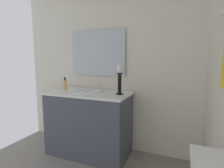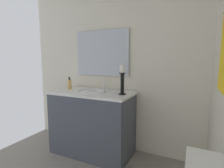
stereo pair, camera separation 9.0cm
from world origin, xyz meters
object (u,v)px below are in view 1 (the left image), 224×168
at_px(vanity_cabinet, 89,123).
at_px(mirror, 98,53).
at_px(sink_basin, 89,95).
at_px(soap_bottle, 65,84).
at_px(candle_holder_tall, 120,79).

xyz_separation_m(vanity_cabinet, mirror, (-0.28, 0.00, 0.96)).
bearing_deg(vanity_cabinet, sink_basin, 90.00).
relative_size(vanity_cabinet, soap_bottle, 6.25).
relative_size(mirror, soap_bottle, 4.68).
height_order(vanity_cabinet, mirror, mirror).
bearing_deg(vanity_cabinet, mirror, 179.99).
bearing_deg(vanity_cabinet, candle_holder_tall, 89.73).
bearing_deg(candle_holder_tall, vanity_cabinet, -90.27).
xyz_separation_m(vanity_cabinet, soap_bottle, (-0.04, -0.41, 0.51)).
xyz_separation_m(vanity_cabinet, candle_holder_tall, (0.00, 0.44, 0.63)).
height_order(vanity_cabinet, soap_bottle, soap_bottle).
xyz_separation_m(mirror, soap_bottle, (0.24, -0.41, -0.45)).
distance_m(sink_basin, candle_holder_tall, 0.50).
bearing_deg(sink_basin, mirror, -179.80).
bearing_deg(soap_bottle, candle_holder_tall, 87.00).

